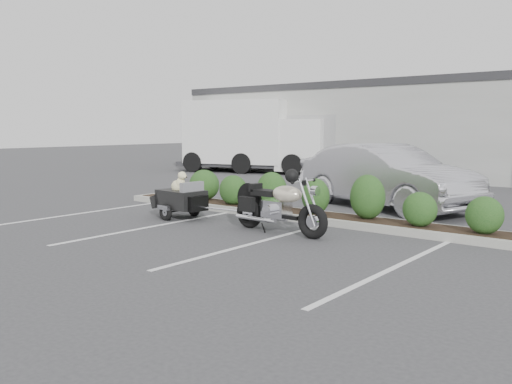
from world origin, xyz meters
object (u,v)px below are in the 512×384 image
Objects in this scene: motorcycle at (278,207)px; pet_trailer at (181,198)px; sedan at (386,176)px; delivery_truck at (255,138)px; dumpster at (386,170)px.

pet_trailer is at bearing -176.33° from motorcycle.
delivery_truck is at bearing 73.63° from sedan.
pet_trailer is at bearing -79.22° from dumpster.
pet_trailer is 0.37× the size of sedan.
motorcycle is at bearing -61.54° from dumpster.
dumpster is 0.28× the size of delivery_truck.
sedan is 4.98m from dumpster.
sedan is (0.18, 4.41, 0.30)m from motorcycle.
sedan reaches higher than motorcycle.
motorcycle is at bearing -163.98° from sedan.
sedan reaches higher than dumpster.
sedan is at bearing 60.13° from pet_trailer.
delivery_truck reaches higher than dumpster.
delivery_truck is at bearing 125.43° from pet_trailer.
delivery_truck reaches higher than motorcycle.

